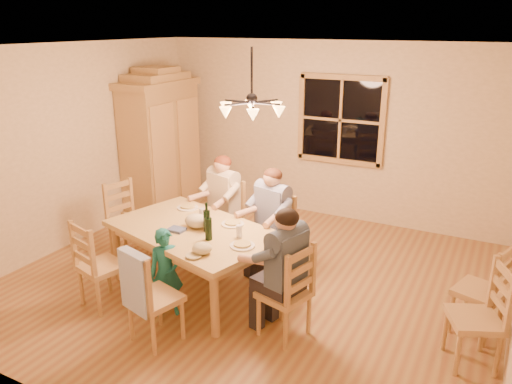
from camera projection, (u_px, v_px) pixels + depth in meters
The scene contains 31 objects.
floor at pixel (252, 281), 5.98m from camera, with size 5.50×5.50×0.00m, color #925E35.
ceiling at pixel (252, 47), 5.11m from camera, with size 5.50×5.00×0.02m, color white.
wall_back at pixel (328, 131), 7.64m from camera, with size 5.50×0.02×2.70m, color #C7B28D.
wall_left at pixel (73, 146), 6.74m from camera, with size 0.02×5.00×2.70m, color #C7B28D.
window at pixel (341, 120), 7.46m from camera, with size 1.30×0.06×1.30m.
chandelier at pixel (252, 107), 5.31m from camera, with size 0.77×0.68×0.71m.
armoire at pixel (161, 147), 7.94m from camera, with size 0.66×1.40×2.30m.
dining_table at pixel (194, 236), 5.60m from camera, with size 2.14×1.63×0.76m.
chair_far_left at pixel (223, 231), 6.64m from camera, with size 0.54×0.52×0.99m.
chair_far_right at pixel (271, 249), 6.10m from camera, with size 0.54×0.52×0.99m.
chair_near_left at pixel (103, 279), 5.39m from camera, with size 0.54×0.52×0.99m.
chair_near_right at pixel (156, 312), 4.78m from camera, with size 0.54×0.52×0.99m.
chair_end_left at pixel (130, 233), 6.56m from camera, with size 0.52×0.54×0.99m.
chair_end_right at pixel (284, 307), 4.86m from camera, with size 0.52×0.54×0.99m.
adult_woman at pixel (223, 193), 6.47m from camera, with size 0.48×0.51×0.87m.
adult_plaid_man at pixel (272, 208), 5.92m from camera, with size 0.48×0.51×0.87m.
adult_slate_man at pixel (285, 257), 4.69m from camera, with size 0.51×0.48×0.87m.
towel at pixel (136, 282), 4.52m from camera, with size 0.38×0.10×0.58m, color #9AAED1.
wine_bottle_a at pixel (207, 217), 5.43m from camera, with size 0.08×0.08×0.33m, color black.
wine_bottle_b at pixel (208, 225), 5.22m from camera, with size 0.08×0.08×0.33m, color black.
plate_woman at pixel (188, 208), 6.15m from camera, with size 0.26×0.26×0.02m, color white.
plate_plaid at pixel (233, 224), 5.65m from camera, with size 0.26×0.26×0.02m, color white.
plate_slate at pixel (242, 246), 5.10m from camera, with size 0.26×0.26×0.02m, color white.
wine_glass_a at pixel (202, 214), 5.78m from camera, with size 0.06×0.06×0.14m, color silver.
wine_glass_b at pixel (239, 231), 5.30m from camera, with size 0.06×0.06×0.14m, color silver.
cap at pixel (202, 248), 4.93m from camera, with size 0.20×0.20×0.11m, color tan.
napkin at pixel (177, 230), 5.48m from camera, with size 0.18×0.14×0.03m, color #455380.
cloth_bundle at pixel (197, 221), 5.56m from camera, with size 0.28×0.22×0.15m, color tan.
child at pixel (166, 273), 5.15m from camera, with size 0.35×0.23×0.97m, color #1A7075.
chair_spare_front at pixel (472, 334), 4.44m from camera, with size 0.56×0.57×0.99m.
chair_spare_back at pixel (477, 305), 4.90m from camera, with size 0.53×0.55×0.99m.
Camera 1 is at (2.49, -4.70, 2.93)m, focal length 35.00 mm.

